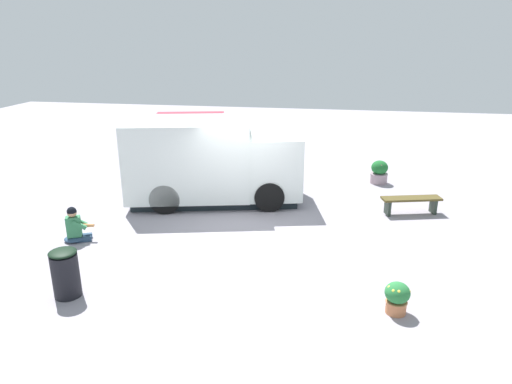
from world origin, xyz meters
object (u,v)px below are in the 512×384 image
(food_truck, at_px, (211,163))
(person_customer, at_px, (75,227))
(planter_flowering_near, at_px, (397,297))
(trash_bin, at_px, (65,273))
(plaza_bench, at_px, (411,201))
(planter_flowering_far, at_px, (379,172))

(food_truck, distance_m, person_customer, 4.27)
(food_truck, bearing_deg, person_customer, 53.54)
(planter_flowering_near, xyz_separation_m, trash_bin, (6.15, 0.47, 0.16))
(person_customer, bearing_deg, planter_flowering_near, 165.68)
(trash_bin, bearing_deg, planter_flowering_near, -175.68)
(planter_flowering_near, distance_m, trash_bin, 6.17)
(planter_flowering_near, height_order, plaza_bench, planter_flowering_near)
(planter_flowering_near, relative_size, plaza_bench, 0.36)
(planter_flowering_far, height_order, trash_bin, trash_bin)
(plaza_bench, xyz_separation_m, trash_bin, (7.08, 5.58, 0.13))
(person_customer, height_order, planter_flowering_far, person_customer)
(planter_flowering_near, bearing_deg, planter_flowering_far, -91.95)
(person_customer, bearing_deg, food_truck, -126.46)
(food_truck, relative_size, trash_bin, 5.53)
(planter_flowering_near, bearing_deg, food_truck, -47.33)
(food_truck, bearing_deg, trash_bin, 76.89)
(trash_bin, bearing_deg, food_truck, -103.11)
(plaza_bench, bearing_deg, planter_flowering_near, 79.72)
(person_customer, xyz_separation_m, trash_bin, (-1.16, 2.33, 0.14))
(person_customer, xyz_separation_m, planter_flowering_far, (-7.58, -5.99, 0.03))
(planter_flowering_far, bearing_deg, planter_flowering_near, 88.05)
(planter_flowering_far, relative_size, plaza_bench, 0.46)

